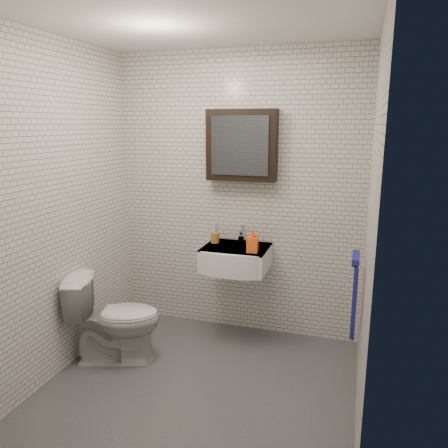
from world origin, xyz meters
name	(u,v)px	position (x,y,z in m)	size (l,w,h in m)	color
ground	(201,383)	(0.00, 0.00, 0.01)	(2.20, 2.00, 0.01)	#484A4F
room_shell	(198,187)	(0.00, 0.00, 1.47)	(2.22, 2.02, 2.51)	silver
washbasin	(235,258)	(0.05, 0.73, 0.76)	(0.55, 0.50, 0.20)	white
faucet	(241,235)	(0.05, 0.93, 0.92)	(0.06, 0.20, 0.15)	silver
mirror_cabinet	(242,145)	(0.05, 0.93, 1.70)	(0.60, 0.15, 0.60)	black
towel_rail	(355,291)	(1.04, 0.35, 0.72)	(0.09, 0.30, 0.58)	silver
toothbrush_cup	(215,237)	(-0.16, 0.84, 0.90)	(0.09, 0.09, 0.20)	#AC6C2B
soap_bottle	(253,241)	(0.22, 0.65, 0.95)	(0.09, 0.09, 0.20)	orange
toilet	(115,318)	(-0.77, 0.13, 0.36)	(0.40, 0.71, 0.72)	silver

